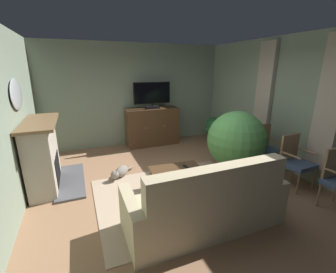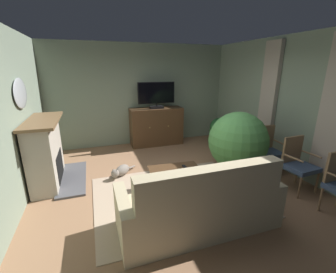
{
  "view_description": "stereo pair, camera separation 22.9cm",
  "coord_description": "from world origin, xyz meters",
  "px_view_note": "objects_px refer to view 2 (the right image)",
  "views": [
    {
      "loc": [
        -1.57,
        -3.48,
        2.16
      ],
      "look_at": [
        -0.02,
        0.38,
        0.88
      ],
      "focal_mm": 24.25,
      "sensor_mm": 36.0,
      "label": 1
    },
    {
      "loc": [
        -1.36,
        -3.56,
        2.16
      ],
      "look_at": [
        -0.02,
        0.38,
        0.88
      ],
      "focal_mm": 24.25,
      "sensor_mm": 36.0,
      "label": 2
    }
  ],
  "objects_px": {
    "side_chair_far_end": "(268,149)",
    "fireplace": "(47,153)",
    "wall_mirror_oval": "(21,93)",
    "sofa_floral": "(200,207)",
    "potted_plant_on_hearth_side": "(219,128)",
    "tv_remote": "(185,167)",
    "potted_plant_tall_palm_by_window": "(238,142)",
    "tv_cabinet": "(156,127)",
    "coffee_table": "(175,171)",
    "television": "(156,95)",
    "cat": "(121,171)",
    "side_chair_nearest_door": "(298,163)",
    "potted_plant_leafy_by_curtain": "(225,144)"
  },
  "relations": [
    {
      "from": "side_chair_far_end",
      "to": "potted_plant_tall_palm_by_window",
      "type": "bearing_deg",
      "value": 171.87
    },
    {
      "from": "wall_mirror_oval",
      "to": "television",
      "type": "height_order",
      "value": "wall_mirror_oval"
    },
    {
      "from": "tv_remote",
      "to": "potted_plant_tall_palm_by_window",
      "type": "distance_m",
      "value": 1.27
    },
    {
      "from": "potted_plant_leafy_by_curtain",
      "to": "potted_plant_on_hearth_side",
      "type": "bearing_deg",
      "value": 73.46
    },
    {
      "from": "wall_mirror_oval",
      "to": "tv_remote",
      "type": "height_order",
      "value": "wall_mirror_oval"
    },
    {
      "from": "tv_cabinet",
      "to": "coffee_table",
      "type": "bearing_deg",
      "value": -98.78
    },
    {
      "from": "television",
      "to": "potted_plant_leafy_by_curtain",
      "type": "xyz_separation_m",
      "value": [
        1.58,
        -1.09,
        -1.25
      ]
    },
    {
      "from": "wall_mirror_oval",
      "to": "sofa_floral",
      "type": "xyz_separation_m",
      "value": [
        2.39,
        -2.14,
        -1.39
      ]
    },
    {
      "from": "sofa_floral",
      "to": "wall_mirror_oval",
      "type": "bearing_deg",
      "value": 138.22
    },
    {
      "from": "side_chair_nearest_door",
      "to": "potted_plant_leafy_by_curtain",
      "type": "bearing_deg",
      "value": 93.26
    },
    {
      "from": "cat",
      "to": "television",
      "type": "bearing_deg",
      "value": 52.97
    },
    {
      "from": "potted_plant_leafy_by_curtain",
      "to": "sofa_floral",
      "type": "bearing_deg",
      "value": -128.5
    },
    {
      "from": "potted_plant_tall_palm_by_window",
      "to": "television",
      "type": "bearing_deg",
      "value": 113.13
    },
    {
      "from": "tv_cabinet",
      "to": "cat",
      "type": "height_order",
      "value": "tv_cabinet"
    },
    {
      "from": "tv_cabinet",
      "to": "coffee_table",
      "type": "distance_m",
      "value": 2.61
    },
    {
      "from": "tv_remote",
      "to": "side_chair_far_end",
      "type": "xyz_separation_m",
      "value": [
        1.91,
        0.07,
        0.1
      ]
    },
    {
      "from": "fireplace",
      "to": "potted_plant_tall_palm_by_window",
      "type": "bearing_deg",
      "value": -13.64
    },
    {
      "from": "fireplace",
      "to": "potted_plant_on_hearth_side",
      "type": "xyz_separation_m",
      "value": [
        4.36,
        1.06,
        -0.16
      ]
    },
    {
      "from": "tv_cabinet",
      "to": "tv_remote",
      "type": "xyz_separation_m",
      "value": [
        -0.21,
        -2.59,
        -0.09
      ]
    },
    {
      "from": "coffee_table",
      "to": "cat",
      "type": "distance_m",
      "value": 1.24
    },
    {
      "from": "potted_plant_leafy_by_curtain",
      "to": "cat",
      "type": "distance_m",
      "value": 2.89
    },
    {
      "from": "tv_cabinet",
      "to": "cat",
      "type": "xyz_separation_m",
      "value": [
        -1.26,
        -1.72,
        -0.39
      ]
    },
    {
      "from": "side_chair_far_end",
      "to": "fireplace",
      "type": "bearing_deg",
      "value": 167.23
    },
    {
      "from": "side_chair_nearest_door",
      "to": "cat",
      "type": "xyz_separation_m",
      "value": [
        -2.95,
        1.55,
        -0.4
      ]
    },
    {
      "from": "fireplace",
      "to": "tv_remote",
      "type": "xyz_separation_m",
      "value": [
        2.38,
        -1.04,
        -0.18
      ]
    },
    {
      "from": "potted_plant_tall_palm_by_window",
      "to": "fireplace",
      "type": "bearing_deg",
      "value": 166.36
    },
    {
      "from": "potted_plant_on_hearth_side",
      "to": "tv_cabinet",
      "type": "bearing_deg",
      "value": 164.72
    },
    {
      "from": "fireplace",
      "to": "potted_plant_leafy_by_curtain",
      "type": "height_order",
      "value": "fireplace"
    },
    {
      "from": "tv_remote",
      "to": "potted_plant_on_hearth_side",
      "type": "height_order",
      "value": "potted_plant_on_hearth_side"
    },
    {
      "from": "side_chair_nearest_door",
      "to": "potted_plant_tall_palm_by_window",
      "type": "relative_size",
      "value": 0.73
    },
    {
      "from": "tv_cabinet",
      "to": "television",
      "type": "relative_size",
      "value": 1.43
    },
    {
      "from": "wall_mirror_oval",
      "to": "sofa_floral",
      "type": "height_order",
      "value": "wall_mirror_oval"
    },
    {
      "from": "side_chair_far_end",
      "to": "cat",
      "type": "relative_size",
      "value": 1.77
    },
    {
      "from": "fireplace",
      "to": "tv_remote",
      "type": "bearing_deg",
      "value": -23.66
    },
    {
      "from": "wall_mirror_oval",
      "to": "side_chair_far_end",
      "type": "xyz_separation_m",
      "value": [
        4.54,
        -0.97,
        -1.21
      ]
    },
    {
      "from": "television",
      "to": "potted_plant_tall_palm_by_window",
      "type": "xyz_separation_m",
      "value": [
        1.01,
        -2.37,
        -0.72
      ]
    },
    {
      "from": "side_chair_far_end",
      "to": "potted_plant_on_hearth_side",
      "type": "xyz_separation_m",
      "value": [
        0.06,
        2.03,
        -0.08
      ]
    },
    {
      "from": "side_chair_nearest_door",
      "to": "side_chair_far_end",
      "type": "distance_m",
      "value": 0.75
    },
    {
      "from": "sofa_floral",
      "to": "side_chair_far_end",
      "type": "height_order",
      "value": "sofa_floral"
    },
    {
      "from": "potted_plant_tall_palm_by_window",
      "to": "cat",
      "type": "relative_size",
      "value": 2.36
    },
    {
      "from": "tv_cabinet",
      "to": "sofa_floral",
      "type": "height_order",
      "value": "tv_cabinet"
    },
    {
      "from": "side_chair_nearest_door",
      "to": "potted_plant_leafy_by_curtain",
      "type": "relative_size",
      "value": 1.14
    },
    {
      "from": "sofa_floral",
      "to": "potted_plant_tall_palm_by_window",
      "type": "bearing_deg",
      "value": 40.96
    },
    {
      "from": "side_chair_far_end",
      "to": "tv_remote",
      "type": "bearing_deg",
      "value": -177.88
    },
    {
      "from": "side_chair_nearest_door",
      "to": "coffee_table",
      "type": "bearing_deg",
      "value": 161.82
    },
    {
      "from": "sofa_floral",
      "to": "side_chair_nearest_door",
      "type": "distance_m",
      "value": 2.19
    },
    {
      "from": "television",
      "to": "potted_plant_on_hearth_side",
      "type": "distance_m",
      "value": 2.08
    },
    {
      "from": "coffee_table",
      "to": "tv_remote",
      "type": "bearing_deg",
      "value": -3.06
    },
    {
      "from": "coffee_table",
      "to": "television",
      "type": "bearing_deg",
      "value": 81.04
    },
    {
      "from": "cat",
      "to": "potted_plant_leafy_by_curtain",
      "type": "bearing_deg",
      "value": 11.48
    }
  ]
}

